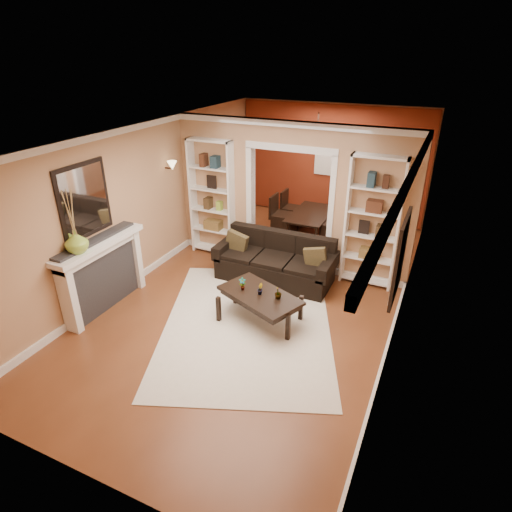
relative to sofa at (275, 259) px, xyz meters
The scene contains 30 objects.
floor 0.61m from the sofa, 93.34° to the right, with size 8.00×8.00×0.00m, color brown.
ceiling 2.33m from the sofa, 93.34° to the right, with size 8.00×8.00×0.00m, color white.
wall_back 3.67m from the sofa, 90.42° to the left, with size 8.00×8.00×0.00m, color tan.
wall_front 4.55m from the sofa, 90.34° to the right, with size 8.00×8.00×0.00m, color tan.
wall_left 2.50m from the sofa, 168.82° to the right, with size 8.00×8.00×0.00m, color tan.
wall_right 2.45m from the sofa, 11.44° to the right, with size 8.00×8.00×0.00m, color tan.
partition_wall 1.20m from the sofa, 92.01° to the left, with size 4.50×0.15×2.70m, color tan.
red_back_panel 3.63m from the sofa, 90.43° to the left, with size 4.44×0.04×2.64m, color maroon.
dining_window 3.66m from the sofa, 90.43° to the left, with size 0.78×0.03×0.98m, color #8CA5CC.
area_rug 1.52m from the sofa, 84.20° to the right, with size 2.49×3.48×0.01m, color silver.
sofa is the anchor object (origin of this frame).
pillow_left 0.78m from the sofa, behind, with size 0.40×0.11×0.40m, color brown.
pillow_right 0.77m from the sofa, ahead, with size 0.37×0.11×0.37m, color brown.
coffee_table 1.33m from the sofa, 77.69° to the right, with size 1.26×0.68×0.48m, color black.
plant_left 1.30m from the sofa, 90.53° to the right, with size 0.11×0.07×0.20m, color #336626.
plant_center 1.33m from the sofa, 77.69° to the right, with size 0.10×0.08×0.17m, color #336626.
plant_right 1.42m from the sofa, 65.97° to the right, with size 0.11×0.11×0.19m, color #336626.
bookshelf_left 1.83m from the sofa, 159.80° to the left, with size 0.90×0.30×2.30m, color white.
bookshelf_right 1.79m from the sofa, 20.84° to the left, with size 0.90×0.30×2.30m, color white.
fireplace 2.88m from the sofa, 137.34° to the right, with size 0.32×1.70×1.16m, color white.
vase 3.30m from the sofa, 131.94° to the right, with size 0.33×0.33×0.34m, color #8CB43A.
mirror 3.29m from the sofa, 139.16° to the right, with size 0.03×0.95×1.10m, color silver.
wall_sconce 2.60m from the sofa, behind, with size 0.18×0.18×0.22m, color #FFE0A5.
framed_art 2.86m from the sofa, 33.58° to the right, with size 0.04×0.85×1.05m, color black.
dining_table 2.26m from the sofa, 90.77° to the left, with size 0.82×1.47×0.52m, color black.
dining_chair_nw 2.04m from the sofa, 106.51° to the left, with size 0.47×0.47×0.94m, color black.
dining_chair_ne 2.03m from the sofa, 75.14° to the left, with size 0.45×0.45×0.90m, color black.
dining_chair_sw 2.62m from the sofa, 102.78° to the left, with size 0.43×0.43×0.87m, color black.
dining_chair_se 2.61m from the sofa, 78.52° to the left, with size 0.44×0.44×0.90m, color black.
chandelier 2.76m from the sofa, 90.67° to the left, with size 0.50×0.50×0.30m, color #3E261C.
Camera 1 is at (2.55, -5.89, 3.84)m, focal length 30.00 mm.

